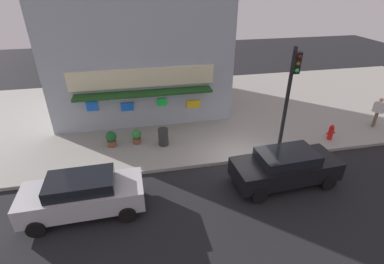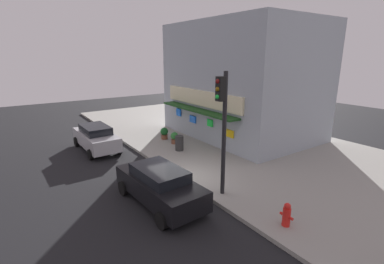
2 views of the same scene
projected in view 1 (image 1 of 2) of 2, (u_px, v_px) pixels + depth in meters
ground_plane at (242, 162)px, 14.05m from camera, size 58.12×58.12×0.00m
sidewalk at (210, 109)px, 19.53m from camera, size 38.74×12.84×0.17m
corner_building at (139, 45)px, 18.21m from camera, size 10.36×8.08×7.98m
traffic_light at (290, 88)px, 13.27m from camera, size 0.32×0.58×5.20m
fire_hydrant at (331, 132)px, 15.53m from camera, size 0.52×0.28×0.87m
trash_can at (163, 137)px, 14.98m from camera, size 0.52×0.52×0.94m
pedestrian at (378, 111)px, 16.67m from camera, size 0.50×0.55×1.75m
potted_plant_by_doorway at (137, 136)px, 15.16m from camera, size 0.51×0.51×0.79m
potted_plant_by_window at (111, 139)px, 14.88m from camera, size 0.55×0.55×0.83m
parked_car_black at (285, 167)px, 12.32m from camera, size 4.64×2.23×1.57m
parked_car_silver at (83, 194)px, 10.73m from camera, size 4.50×2.04×1.62m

